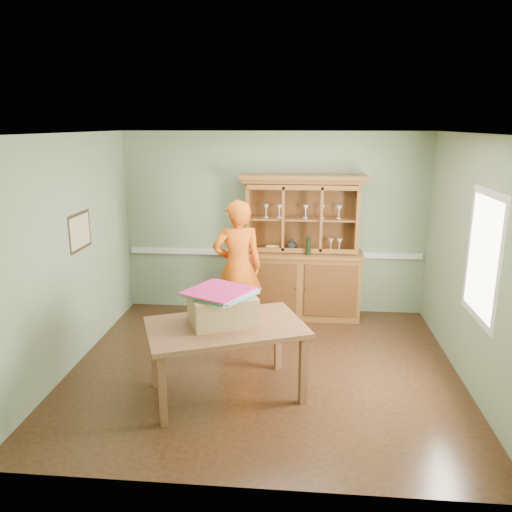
# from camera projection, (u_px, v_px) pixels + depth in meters

# --- Properties ---
(floor) EXTENTS (4.50, 4.50, 0.00)m
(floor) POSITION_uv_depth(u_px,v_px,m) (263.00, 369.00, 5.88)
(floor) COLOR #472A17
(floor) RESTS_ON ground
(ceiling) EXTENTS (4.50, 4.50, 0.00)m
(ceiling) POSITION_uv_depth(u_px,v_px,m) (264.00, 133.00, 5.19)
(ceiling) COLOR white
(ceiling) RESTS_ON wall_back
(wall_back) EXTENTS (4.50, 0.00, 4.50)m
(wall_back) POSITION_uv_depth(u_px,v_px,m) (274.00, 224.00, 7.46)
(wall_back) COLOR gray
(wall_back) RESTS_ON floor
(wall_left) EXTENTS (0.00, 4.00, 4.00)m
(wall_left) POSITION_uv_depth(u_px,v_px,m) (69.00, 254.00, 5.73)
(wall_left) COLOR gray
(wall_left) RESTS_ON floor
(wall_right) EXTENTS (0.00, 4.00, 4.00)m
(wall_right) POSITION_uv_depth(u_px,v_px,m) (473.00, 263.00, 5.34)
(wall_right) COLOR gray
(wall_right) RESTS_ON floor
(wall_front) EXTENTS (4.50, 0.00, 4.50)m
(wall_front) POSITION_uv_depth(u_px,v_px,m) (243.00, 330.00, 3.61)
(wall_front) COLOR gray
(wall_front) RESTS_ON floor
(chair_rail) EXTENTS (4.41, 0.05, 0.08)m
(chair_rail) POSITION_uv_depth(u_px,v_px,m) (273.00, 253.00, 7.55)
(chair_rail) COLOR silver
(chair_rail) RESTS_ON wall_back
(framed_map) EXTENTS (0.03, 0.60, 0.46)m
(framed_map) POSITION_uv_depth(u_px,v_px,m) (80.00, 231.00, 5.97)
(framed_map) COLOR #332214
(framed_map) RESTS_ON wall_left
(window_panel) EXTENTS (0.03, 0.96, 1.36)m
(window_panel) POSITION_uv_depth(u_px,v_px,m) (482.00, 257.00, 5.02)
(window_panel) COLOR silver
(window_panel) RESTS_ON wall_right
(china_hutch) EXTENTS (1.79, 0.59, 2.10)m
(china_hutch) POSITION_uv_depth(u_px,v_px,m) (301.00, 268.00, 7.35)
(china_hutch) COLOR brown
(china_hutch) RESTS_ON floor
(dining_table) EXTENTS (1.83, 1.47, 0.79)m
(dining_table) POSITION_uv_depth(u_px,v_px,m) (226.00, 333.00, 5.15)
(dining_table) COLOR brown
(dining_table) RESTS_ON floor
(cardboard_box) EXTENTS (0.80, 0.73, 0.30)m
(cardboard_box) POSITION_uv_depth(u_px,v_px,m) (222.00, 309.00, 5.16)
(cardboard_box) COLOR #A58355
(cardboard_box) RESTS_ON dining_table
(kite_stack) EXTENTS (0.78, 0.78, 0.05)m
(kite_stack) POSITION_uv_depth(u_px,v_px,m) (221.00, 292.00, 5.12)
(kite_stack) COLOR gold
(kite_stack) RESTS_ON cardboard_box
(person) EXTENTS (0.76, 0.59, 1.84)m
(person) POSITION_uv_depth(u_px,v_px,m) (238.00, 267.00, 6.72)
(person) COLOR #E85C0E
(person) RESTS_ON floor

